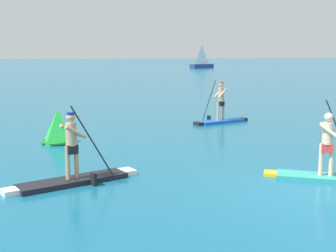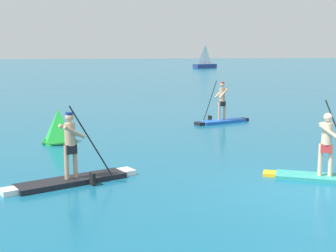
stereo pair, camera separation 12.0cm
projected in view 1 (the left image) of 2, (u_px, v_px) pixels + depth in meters
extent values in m
plane|color=#145B7A|center=(321.00, 195.00, 10.09)|extent=(440.00, 440.00, 0.00)
cube|color=black|center=(73.00, 181.00, 10.97)|extent=(2.75, 1.52, 0.13)
cube|color=white|center=(127.00, 172.00, 11.82)|extent=(0.47, 0.55, 0.13)
cube|color=white|center=(10.00, 192.00, 10.11)|extent=(0.45, 0.49, 0.13)
cylinder|color=tan|center=(76.00, 161.00, 10.95)|extent=(0.11, 0.11, 0.82)
cylinder|color=tan|center=(68.00, 163.00, 10.82)|extent=(0.11, 0.11, 0.82)
cube|color=black|center=(72.00, 149.00, 10.83)|extent=(0.32, 0.29, 0.22)
cylinder|color=tan|center=(71.00, 134.00, 10.77)|extent=(0.26, 0.26, 0.54)
sphere|color=tan|center=(71.00, 118.00, 10.71)|extent=(0.21, 0.21, 0.21)
cylinder|color=navy|center=(70.00, 114.00, 10.69)|extent=(0.18, 0.18, 0.06)
cylinder|color=tan|center=(70.00, 130.00, 10.91)|extent=(0.53, 0.29, 0.38)
cylinder|color=tan|center=(76.00, 132.00, 10.67)|extent=(0.53, 0.29, 0.38)
cylinder|color=black|center=(93.00, 142.00, 10.65)|extent=(1.02, 0.40, 1.81)
cube|color=black|center=(94.00, 179.00, 10.80)|extent=(0.14, 0.22, 0.32)
cube|color=teal|center=(329.00, 177.00, 11.36)|extent=(2.55, 1.93, 0.08)
cube|color=yellow|center=(270.00, 173.00, 11.74)|extent=(0.49, 0.53, 0.08)
cylinder|color=beige|center=(331.00, 160.00, 11.28)|extent=(0.11, 0.11, 0.81)
cylinder|color=beige|center=(321.00, 160.00, 11.34)|extent=(0.11, 0.11, 0.81)
cube|color=red|center=(327.00, 148.00, 11.26)|extent=(0.34, 0.32, 0.22)
cylinder|color=beige|center=(328.00, 133.00, 11.20)|extent=(0.26, 0.26, 0.55)
sphere|color=beige|center=(329.00, 117.00, 11.14)|extent=(0.21, 0.21, 0.21)
cylinder|color=beige|center=(330.00, 130.00, 11.32)|extent=(0.47, 0.37, 0.43)
cylinder|color=beige|center=(330.00, 132.00, 11.03)|extent=(0.47, 0.37, 0.43)
cube|color=blue|center=(221.00, 121.00, 20.43)|extent=(2.33, 1.22, 0.13)
cube|color=black|center=(199.00, 124.00, 19.78)|extent=(0.39, 0.50, 0.13)
cube|color=black|center=(243.00, 119.00, 21.08)|extent=(0.37, 0.44, 0.13)
cylinder|color=tan|center=(218.00, 111.00, 20.25)|extent=(0.11, 0.11, 0.84)
cylinder|color=tan|center=(223.00, 111.00, 20.40)|extent=(0.11, 0.11, 0.84)
cube|color=black|center=(221.00, 103.00, 20.27)|extent=(0.31, 0.28, 0.22)
cylinder|color=tan|center=(221.00, 95.00, 20.21)|extent=(0.26, 0.26, 0.61)
sphere|color=tan|center=(221.00, 85.00, 20.14)|extent=(0.21, 0.21, 0.21)
cylinder|color=red|center=(221.00, 83.00, 20.12)|extent=(0.18, 0.18, 0.06)
cylinder|color=tan|center=(222.00, 94.00, 20.05)|extent=(0.49, 0.22, 0.46)
cylinder|color=tan|center=(218.00, 93.00, 20.30)|extent=(0.49, 0.22, 0.46)
cylinder|color=black|center=(209.00, 101.00, 20.42)|extent=(0.70, 0.23, 1.79)
cube|color=black|center=(209.00, 119.00, 20.56)|extent=(0.13, 0.21, 0.32)
pyramid|color=green|center=(58.00, 126.00, 15.83)|extent=(1.39, 1.39, 1.20)
torus|color=#167226|center=(59.00, 141.00, 15.92)|extent=(1.21, 1.21, 0.12)
cube|color=navy|center=(202.00, 66.00, 90.29)|extent=(5.50, 3.59, 0.84)
cylinder|color=#B2B2B7|center=(202.00, 52.00, 89.85)|extent=(0.12, 0.12, 4.56)
pyramid|color=white|center=(202.00, 54.00, 89.89)|extent=(2.31, 0.93, 3.82)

